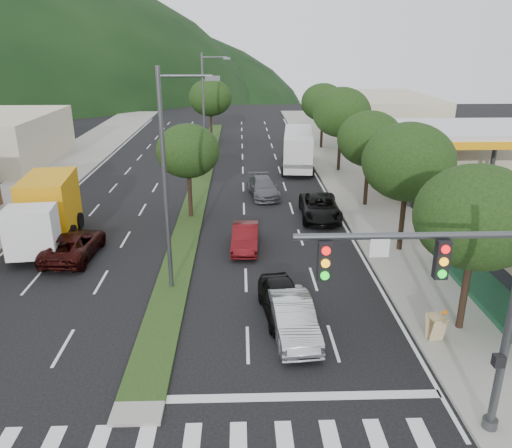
{
  "coord_description": "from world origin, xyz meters",
  "views": [
    {
      "loc": [
        3.3,
        -13.09,
        10.92
      ],
      "look_at": [
        4.05,
        10.61,
        2.21
      ],
      "focal_mm": 35.0,
      "sensor_mm": 36.0,
      "label": 1
    }
  ],
  "objects_px": {
    "streetlight_near": "(169,173)",
    "sedan_silver": "(293,318)",
    "car_queue_a": "(283,300)",
    "streetlight_mid": "(206,104)",
    "tree_r_b": "(408,162)",
    "motorhome": "(298,149)",
    "traffic_signal": "(459,294)",
    "tree_r_d": "(342,112)",
    "tree_r_e": "(323,102)",
    "tree_r_c": "(370,139)",
    "tree_r_a": "(477,217)",
    "car_queue_d": "(320,207)",
    "car_queue_c": "(245,237)",
    "tree_med_far": "(210,98)",
    "tree_med_near": "(188,151)",
    "box_truck": "(47,213)",
    "a_frame_sign": "(436,325)",
    "suv_maroon": "(74,245)",
    "car_queue_b": "(263,187)"
  },
  "relations": [
    {
      "from": "streetlight_mid",
      "to": "motorhome",
      "type": "relative_size",
      "value": 1.12
    },
    {
      "from": "tree_r_a",
      "to": "tree_r_e",
      "type": "height_order",
      "value": "tree_r_e"
    },
    {
      "from": "car_queue_d",
      "to": "car_queue_c",
      "type": "bearing_deg",
      "value": -132.33
    },
    {
      "from": "tree_r_a",
      "to": "motorhome",
      "type": "xyz_separation_m",
      "value": [
        -3.49,
        27.4,
        -3.04
      ]
    },
    {
      "from": "streetlight_near",
      "to": "suv_maroon",
      "type": "bearing_deg",
      "value": 147.17
    },
    {
      "from": "car_queue_c",
      "to": "sedan_silver",
      "type": "bearing_deg",
      "value": -76.02
    },
    {
      "from": "tree_r_d",
      "to": "car_queue_c",
      "type": "xyz_separation_m",
      "value": [
        -8.48,
        -17.34,
        -4.51
      ]
    },
    {
      "from": "streetlight_near",
      "to": "sedan_silver",
      "type": "height_order",
      "value": "streetlight_near"
    },
    {
      "from": "tree_r_b",
      "to": "suv_maroon",
      "type": "relative_size",
      "value": 1.38
    },
    {
      "from": "tree_r_c",
      "to": "sedan_silver",
      "type": "distance_m",
      "value": 17.89
    },
    {
      "from": "tree_med_far",
      "to": "sedan_silver",
      "type": "distance_m",
      "value": 40.66
    },
    {
      "from": "tree_r_e",
      "to": "streetlight_near",
      "type": "relative_size",
      "value": 0.67
    },
    {
      "from": "tree_r_e",
      "to": "tree_med_far",
      "type": "relative_size",
      "value": 0.97
    },
    {
      "from": "suv_maroon",
      "to": "box_truck",
      "type": "bearing_deg",
      "value": -46.25
    },
    {
      "from": "tree_med_near",
      "to": "a_frame_sign",
      "type": "height_order",
      "value": "tree_med_near"
    },
    {
      "from": "tree_med_near",
      "to": "tree_med_far",
      "type": "xyz_separation_m",
      "value": [
        0.0,
        26.0,
        0.58
      ]
    },
    {
      "from": "tree_med_far",
      "to": "streetlight_mid",
      "type": "xyz_separation_m",
      "value": [
        0.21,
        -11.0,
        0.58
      ]
    },
    {
      "from": "tree_med_far",
      "to": "streetlight_mid",
      "type": "bearing_deg",
      "value": -88.93
    },
    {
      "from": "tree_r_b",
      "to": "a_frame_sign",
      "type": "xyz_separation_m",
      "value": [
        -1.31,
        -8.84,
        -4.29
      ]
    },
    {
      "from": "sedan_silver",
      "to": "car_queue_c",
      "type": "height_order",
      "value": "sedan_silver"
    },
    {
      "from": "traffic_signal",
      "to": "tree_r_c",
      "type": "height_order",
      "value": "traffic_signal"
    },
    {
      "from": "sedan_silver",
      "to": "suv_maroon",
      "type": "xyz_separation_m",
      "value": [
        -10.94,
        7.87,
        -0.03
      ]
    },
    {
      "from": "car_queue_a",
      "to": "streetlight_mid",
      "type": "bearing_deg",
      "value": 92.45
    },
    {
      "from": "tree_med_far",
      "to": "suv_maroon",
      "type": "relative_size",
      "value": 1.38
    },
    {
      "from": "tree_r_a",
      "to": "tree_r_e",
      "type": "relative_size",
      "value": 0.99
    },
    {
      "from": "sedan_silver",
      "to": "car_queue_d",
      "type": "relative_size",
      "value": 0.84
    },
    {
      "from": "tree_r_e",
      "to": "motorhome",
      "type": "distance_m",
      "value": 9.79
    },
    {
      "from": "suv_maroon",
      "to": "box_truck",
      "type": "height_order",
      "value": "box_truck"
    },
    {
      "from": "tree_med_far",
      "to": "traffic_signal",
      "type": "bearing_deg",
      "value": -78.78
    },
    {
      "from": "tree_r_d",
      "to": "tree_r_e",
      "type": "xyz_separation_m",
      "value": [
        0.0,
        10.0,
        -0.29
      ]
    },
    {
      "from": "tree_r_b",
      "to": "car_queue_b",
      "type": "height_order",
      "value": "tree_r_b"
    },
    {
      "from": "suv_maroon",
      "to": "car_queue_d",
      "type": "bearing_deg",
      "value": -154.76
    },
    {
      "from": "tree_r_a",
      "to": "traffic_signal",
      "type": "bearing_deg",
      "value": -118.2
    },
    {
      "from": "streetlight_near",
      "to": "car_queue_d",
      "type": "distance_m",
      "value": 13.6
    },
    {
      "from": "tree_r_b",
      "to": "streetlight_mid",
      "type": "distance_m",
      "value": 24.09
    },
    {
      "from": "tree_r_a",
      "to": "tree_r_e",
      "type": "distance_m",
      "value": 36.0
    },
    {
      "from": "traffic_signal",
      "to": "tree_med_near",
      "type": "height_order",
      "value": "traffic_signal"
    },
    {
      "from": "tree_med_far",
      "to": "car_queue_a",
      "type": "distance_m",
      "value": 39.21
    },
    {
      "from": "car_queue_d",
      "to": "a_frame_sign",
      "type": "height_order",
      "value": "a_frame_sign"
    },
    {
      "from": "tree_med_near",
      "to": "car_queue_d",
      "type": "xyz_separation_m",
      "value": [
        8.45,
        -0.34,
        -3.69
      ]
    },
    {
      "from": "car_queue_b",
      "to": "car_queue_c",
      "type": "xyz_separation_m",
      "value": [
        -1.45,
        -10.0,
        -0.02
      ]
    },
    {
      "from": "tree_r_c",
      "to": "tree_med_far",
      "type": "height_order",
      "value": "tree_med_far"
    },
    {
      "from": "tree_r_e",
      "to": "car_queue_a",
      "type": "relative_size",
      "value": 1.59
    },
    {
      "from": "tree_r_d",
      "to": "tree_med_far",
      "type": "height_order",
      "value": "tree_r_d"
    },
    {
      "from": "traffic_signal",
      "to": "motorhome",
      "type": "height_order",
      "value": "traffic_signal"
    },
    {
      "from": "streetlight_near",
      "to": "suv_maroon",
      "type": "relative_size",
      "value": 1.98
    },
    {
      "from": "tree_r_c",
      "to": "car_queue_c",
      "type": "xyz_separation_m",
      "value": [
        -8.48,
        -7.34,
        -4.08
      ]
    },
    {
      "from": "tree_r_e",
      "to": "car_queue_c",
      "type": "xyz_separation_m",
      "value": [
        -8.48,
        -27.34,
        -4.22
      ]
    },
    {
      "from": "car_queue_a",
      "to": "box_truck",
      "type": "bearing_deg",
      "value": 137.88
    },
    {
      "from": "tree_r_b",
      "to": "motorhome",
      "type": "xyz_separation_m",
      "value": [
        -3.49,
        19.4,
        -3.26
      ]
    }
  ]
}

